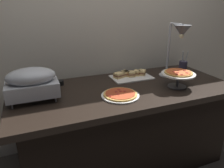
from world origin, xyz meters
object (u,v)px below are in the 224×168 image
chafing_dish (32,82)px  heat_lamp (179,37)px  pizza_plate_front (120,95)px  pizza_plate_center (178,75)px  sauce_cup_near (60,83)px  utensil_holder (183,66)px  sandwich_platter (131,75)px

chafing_dish → heat_lamp: (1.27, -0.02, 0.26)m
pizza_plate_front → pizza_plate_center: size_ratio=1.04×
chafing_dish → pizza_plate_front: chafing_dish is taller
heat_lamp → sauce_cup_near: heat_lamp is taller
pizza_plate_front → pizza_plate_center: 0.55m
pizza_plate_center → utensil_holder: bearing=46.0°
sandwich_platter → utensil_holder: utensil_holder is taller
pizza_plate_front → chafing_dish: bearing=164.0°
pizza_plate_center → heat_lamp: bearing=59.5°
heat_lamp → pizza_plate_center: 0.35m
pizza_plate_front → sandwich_platter: bearing=53.8°
pizza_plate_center → sauce_cup_near: 1.04m
chafing_dish → sandwich_platter: 0.94m
pizza_plate_center → sauce_cup_near: pizza_plate_center is taller
sandwich_platter → utensil_holder: (0.60, -0.03, 0.04)m
heat_lamp → pizza_plate_center: heat_lamp is taller
heat_lamp → utensil_holder: size_ratio=2.34×
pizza_plate_front → sauce_cup_near: 0.59m
chafing_dish → pizza_plate_center: 1.19m
pizza_plate_center → utensil_holder: size_ratio=1.30×
sandwich_platter → sauce_cup_near: (-0.68, 0.05, -0.00)m
pizza_plate_front → sauce_cup_near: (-0.40, 0.43, 0.01)m
pizza_plate_center → utensil_holder: (0.34, 0.35, -0.05)m
sandwich_platter → pizza_plate_center: bearing=-55.0°
utensil_holder → pizza_plate_center: bearing=-134.0°
chafing_dish → sandwich_platter: chafing_dish is taller
chafing_dish → sauce_cup_near: chafing_dish is taller
pizza_plate_front → utensil_holder: (0.88, 0.35, 0.05)m
chafing_dish → sandwich_platter: bearing=12.4°
chafing_dish → sauce_cup_near: bearing=46.8°
sandwich_platter → utensil_holder: size_ratio=1.75×
pizza_plate_front → utensil_holder: size_ratio=1.36×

